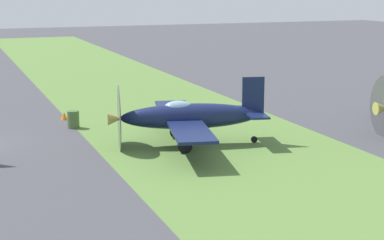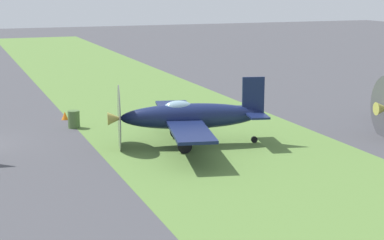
{
  "view_description": "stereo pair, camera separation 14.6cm",
  "coord_description": "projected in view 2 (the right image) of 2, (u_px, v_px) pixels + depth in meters",
  "views": [
    {
      "loc": [
        -29.71,
        0.32,
        7.23
      ],
      "look_at": [
        -3.75,
        -9.75,
        1.26
      ],
      "focal_mm": 59.56,
      "sensor_mm": 36.0,
      "label": 1
    },
    {
      "loc": [
        -29.76,
        0.18,
        7.23
      ],
      "look_at": [
        -3.75,
        -9.75,
        1.26
      ],
      "focal_mm": 59.56,
      "sensor_mm": 36.0,
      "label": 2
    }
  ],
  "objects": [
    {
      "name": "runway_marker_cone",
      "position": [
        65.0,
        116.0,
        34.56
      ],
      "size": [
        0.36,
        0.36,
        0.44
      ],
      "primitive_type": "cone",
      "color": "orange",
      "rests_on": "ground"
    },
    {
      "name": "grass_verge",
      "position": [
        190.0,
        128.0,
        32.63
      ],
      "size": [
        120.0,
        11.0,
        0.01
      ],
      "primitive_type": "cube",
      "color": "#567A38",
      "rests_on": "ground"
    },
    {
      "name": "fuel_drum",
      "position": [
        74.0,
        119.0,
        32.52
      ],
      "size": [
        0.6,
        0.6,
        0.9
      ],
      "primitive_type": "cylinder",
      "color": "#476633",
      "rests_on": "ground"
    },
    {
      "name": "airplane_wingman",
      "position": [
        187.0,
        116.0,
        28.83
      ],
      "size": [
        9.11,
        7.28,
        3.23
      ],
      "rotation": [
        0.0,
        0.0,
        -0.21
      ],
      "color": "#141E47",
      "rests_on": "ground"
    }
  ]
}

